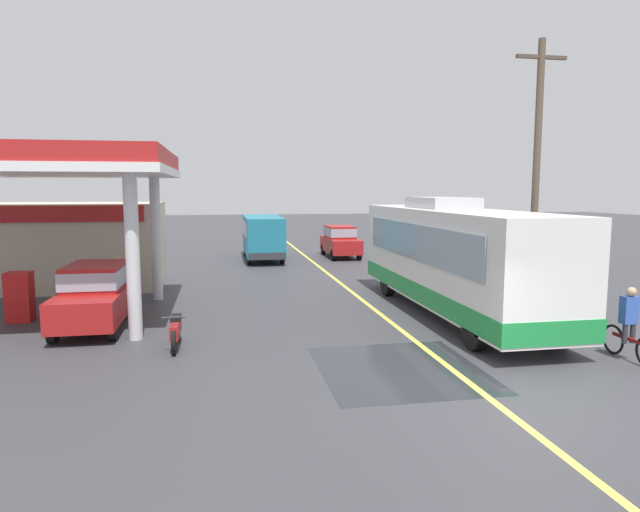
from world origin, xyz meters
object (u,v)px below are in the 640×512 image
(coach_bus_main, at_px, (453,260))
(pedestrian_near_pump, at_px, (113,285))
(pedestrian_by_shop, at_px, (117,277))
(cyclist_on_shoulder, at_px, (629,327))
(car_at_pump, at_px, (96,292))
(minibus_opposing_lane, at_px, (263,234))
(motorcycle_parked_forecourt, at_px, (176,330))
(car_trailing_behind_bus, at_px, (340,240))

(coach_bus_main, xyz_separation_m, pedestrian_near_pump, (-10.59, 1.85, -0.79))
(pedestrian_by_shop, bearing_deg, cyclist_on_shoulder, -34.55)
(car_at_pump, bearing_deg, cyclist_on_shoulder, -23.16)
(pedestrian_by_shop, bearing_deg, coach_bus_main, -18.06)
(cyclist_on_shoulder, height_order, pedestrian_by_shop, cyclist_on_shoulder)
(minibus_opposing_lane, relative_size, pedestrian_near_pump, 3.69)
(car_at_pump, bearing_deg, coach_bus_main, -0.92)
(minibus_opposing_lane, height_order, cyclist_on_shoulder, minibus_opposing_lane)
(motorcycle_parked_forecourt, bearing_deg, car_at_pump, 133.43)
(minibus_opposing_lane, bearing_deg, car_at_pump, -111.83)
(car_at_pump, xyz_separation_m, motorcycle_parked_forecourt, (2.41, -2.54, -0.57))
(cyclist_on_shoulder, bearing_deg, pedestrian_by_shop, 145.45)
(coach_bus_main, distance_m, motorcycle_parked_forecourt, 8.79)
(coach_bus_main, bearing_deg, minibus_opposing_lane, 108.13)
(cyclist_on_shoulder, distance_m, motorcycle_parked_forecourt, 10.81)
(motorcycle_parked_forecourt, bearing_deg, minibus_opposing_lane, 78.57)
(cyclist_on_shoulder, distance_m, pedestrian_by_shop, 15.54)
(minibus_opposing_lane, height_order, motorcycle_parked_forecourt, minibus_opposing_lane)
(coach_bus_main, xyz_separation_m, car_at_pump, (-10.77, 0.17, -0.71))
(minibus_opposing_lane, height_order, pedestrian_by_shop, minibus_opposing_lane)
(coach_bus_main, distance_m, pedestrian_by_shop, 11.36)
(car_trailing_behind_bus, bearing_deg, motorcycle_parked_forecourt, -114.54)
(car_at_pump, distance_m, pedestrian_near_pump, 1.68)
(pedestrian_near_pump, bearing_deg, car_trailing_behind_bus, 52.59)
(pedestrian_near_pump, bearing_deg, coach_bus_main, -9.89)
(cyclist_on_shoulder, relative_size, motorcycle_parked_forecourt, 1.01)
(car_trailing_behind_bus, bearing_deg, car_at_pump, -124.68)
(car_at_pump, bearing_deg, car_trailing_behind_bus, 55.32)
(minibus_opposing_lane, xyz_separation_m, cyclist_on_shoulder, (6.90, -20.19, -0.69))
(car_at_pump, height_order, cyclist_on_shoulder, car_at_pump)
(minibus_opposing_lane, bearing_deg, pedestrian_by_shop, -117.38)
(motorcycle_parked_forecourt, height_order, car_trailing_behind_bus, car_trailing_behind_bus)
(coach_bus_main, bearing_deg, pedestrian_by_shop, 161.94)
(pedestrian_near_pump, bearing_deg, pedestrian_by_shop, 96.04)
(car_at_pump, xyz_separation_m, cyclist_on_shoulder, (12.80, -5.47, -0.23))
(minibus_opposing_lane, relative_size, motorcycle_parked_forecourt, 3.41)
(car_at_pump, distance_m, minibus_opposing_lane, 15.86)
(car_at_pump, relative_size, pedestrian_by_shop, 2.53)
(minibus_opposing_lane, xyz_separation_m, pedestrian_near_pump, (-5.72, -13.04, -0.54))
(coach_bus_main, relative_size, motorcycle_parked_forecourt, 6.13)
(motorcycle_parked_forecourt, bearing_deg, cyclist_on_shoulder, -15.76)
(coach_bus_main, xyz_separation_m, pedestrian_by_shop, (-10.77, 3.51, -0.79))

